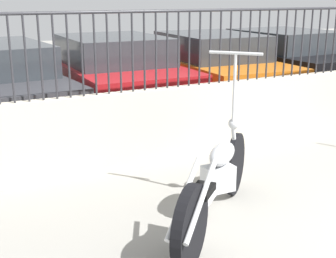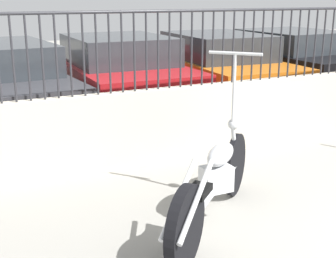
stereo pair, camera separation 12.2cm
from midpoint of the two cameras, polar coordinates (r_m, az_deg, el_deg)
low_wall at (r=6.60m, az=9.51°, el=1.94°), size 9.17×0.18×0.94m
fence_railing at (r=6.42m, az=9.95°, el=11.17°), size 9.17×0.04×0.95m
motorcycle_silver at (r=4.21m, az=4.79°, el=-6.76°), size 1.68×1.52×1.54m
car_red at (r=8.50m, az=-7.42°, el=6.72°), size 1.84×4.18×1.37m
car_orange at (r=9.55m, az=4.38°, el=7.71°), size 1.97×4.50×1.33m
car_black at (r=10.71m, az=13.03°, el=8.28°), size 2.01×4.27×1.32m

